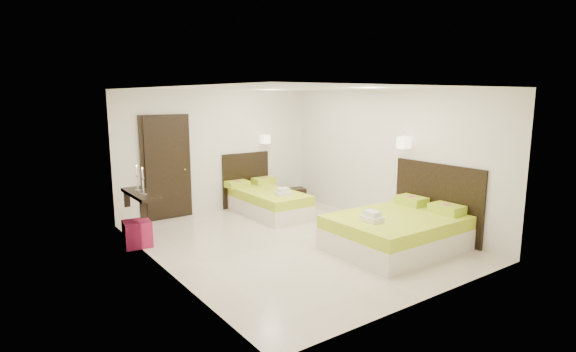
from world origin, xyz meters
TOP-DOWN VIEW (x-y plane):
  - floor at (0.00, 0.00)m, footprint 5.50×5.50m
  - bed_single at (0.65, 1.87)m, footprint 1.17×1.95m
  - bed_double at (1.27, -1.24)m, footprint 2.12×1.80m
  - nightstand at (1.70, 2.25)m, footprint 0.47×0.43m
  - ottoman at (-2.25, 1.34)m, footprint 0.48×0.48m
  - door at (-1.20, 2.70)m, footprint 1.02×0.15m
  - console_shelf at (-2.08, 1.60)m, footprint 0.35×1.20m

SIDE VIEW (x-z plane):
  - floor at x=0.00m, z-range 0.00..0.00m
  - nightstand at x=1.70m, z-range 0.00..0.36m
  - ottoman at x=-2.25m, z-range 0.00..0.43m
  - bed_single at x=0.65m, z-range -0.51..1.10m
  - bed_double at x=1.27m, z-range -0.56..1.19m
  - console_shelf at x=-2.08m, z-range 0.42..1.21m
  - door at x=-1.20m, z-range -0.02..2.12m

